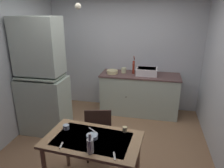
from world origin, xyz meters
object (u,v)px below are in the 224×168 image
object	(u,v)px
sink_basin	(147,71)
serving_bowl_wide	(92,136)
dining_table	(93,146)
hand_pump	(134,66)
chair_far_side	(99,131)
mug_tall	(125,129)
mixing_bowl_counter	(112,72)
hutch_cabinet	(42,82)
glass_bottle	(90,145)

from	to	relation	value
sink_basin	serving_bowl_wide	bearing A→B (deg)	-102.47
sink_basin	dining_table	world-z (taller)	sink_basin
hand_pump	chair_far_side	size ratio (longest dim) A/B	0.43
serving_bowl_wide	mug_tall	distance (m)	0.43
mixing_bowl_counter	chair_far_side	xyz separation A→B (m)	(0.15, -1.68, -0.46)
mug_tall	hand_pump	bearing A→B (deg)	93.96
hutch_cabinet	chair_far_side	bearing A→B (deg)	-25.86
sink_basin	chair_far_side	bearing A→B (deg)	-108.90
mug_tall	mixing_bowl_counter	bearing A→B (deg)	106.51
sink_basin	hand_pump	xyz separation A→B (m)	(-0.29, 0.05, 0.09)
hutch_cabinet	dining_table	xyz separation A→B (m)	(1.31, -1.17, -0.35)
mixing_bowl_counter	chair_far_side	bearing A→B (deg)	-84.87
hutch_cabinet	mixing_bowl_counter	world-z (taller)	hutch_cabinet
mug_tall	chair_far_side	bearing A→B (deg)	142.45
hutch_cabinet	dining_table	world-z (taller)	hutch_cabinet
hand_pump	chair_far_side	world-z (taller)	hand_pump
chair_far_side	sink_basin	bearing A→B (deg)	71.10
hand_pump	chair_far_side	distance (m)	1.90
hutch_cabinet	hand_pump	distance (m)	1.93
hand_pump	mixing_bowl_counter	xyz separation A→B (m)	(-0.45, -0.10, -0.13)
serving_bowl_wide	sink_basin	bearing A→B (deg)	77.53
chair_far_side	mug_tall	distance (m)	0.64
serving_bowl_wide	mug_tall	world-z (taller)	mug_tall
hutch_cabinet	hand_pump	size ratio (longest dim) A/B	5.48
sink_basin	hand_pump	bearing A→B (deg)	171.14
mixing_bowl_counter	serving_bowl_wide	bearing A→B (deg)	-84.04
hutch_cabinet	glass_bottle	xyz separation A→B (m)	(1.37, -1.43, -0.15)
mixing_bowl_counter	dining_table	world-z (taller)	mixing_bowl_counter
dining_table	glass_bottle	world-z (taller)	glass_bottle
chair_far_side	mug_tall	xyz separation A→B (m)	(0.45, -0.35, 0.30)
serving_bowl_wide	mug_tall	bearing A→B (deg)	31.34
mixing_bowl_counter	hand_pump	bearing A→B (deg)	11.83
hutch_cabinet	serving_bowl_wide	bearing A→B (deg)	-41.70
serving_bowl_wide	dining_table	bearing A→B (deg)	-58.14
hutch_cabinet	dining_table	bearing A→B (deg)	-41.81
serving_bowl_wide	glass_bottle	xyz separation A→B (m)	(0.07, -0.27, 0.07)
hand_pump	glass_bottle	xyz separation A→B (m)	(-0.15, -2.62, -0.23)
dining_table	chair_far_side	xyz separation A→B (m)	(-0.09, 0.58, -0.16)
mixing_bowl_counter	glass_bottle	world-z (taller)	glass_bottle
chair_far_side	serving_bowl_wide	distance (m)	0.64
sink_basin	glass_bottle	xyz separation A→B (m)	(-0.44, -2.58, -0.14)
hand_pump	serving_bowl_wide	bearing A→B (deg)	-95.34
serving_bowl_wide	hand_pump	bearing A→B (deg)	84.66
glass_bottle	mixing_bowl_counter	bearing A→B (deg)	96.81
hutch_cabinet	chair_far_side	world-z (taller)	hutch_cabinet
mixing_bowl_counter	dining_table	bearing A→B (deg)	-83.90
glass_bottle	serving_bowl_wide	bearing A→B (deg)	103.69
hutch_cabinet	serving_bowl_wide	world-z (taller)	hutch_cabinet
hutch_cabinet	serving_bowl_wide	distance (m)	1.76
dining_table	hutch_cabinet	bearing A→B (deg)	138.19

